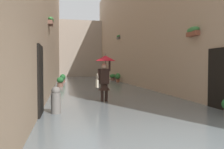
{
  "coord_description": "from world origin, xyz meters",
  "views": [
    {
      "loc": [
        2.21,
        3.23,
        1.57
      ],
      "look_at": [
        0.24,
        -5.77,
        1.22
      ],
      "focal_mm": 34.71,
      "sensor_mm": 36.0,
      "label": 1
    }
  ],
  "objects_px": {
    "potted_plant_near_left": "(118,77)",
    "mooring_bollard": "(56,102)",
    "person_wading": "(105,71)",
    "potted_plant_far_right": "(60,82)",
    "potted_plant_far_left": "(113,77)",
    "potted_plant_near_right": "(63,79)"
  },
  "relations": [
    {
      "from": "potted_plant_near_right",
      "to": "person_wading",
      "type": "bearing_deg",
      "value": 99.12
    },
    {
      "from": "potted_plant_far_left",
      "to": "potted_plant_near_left",
      "type": "distance_m",
      "value": 2.25
    },
    {
      "from": "potted_plant_far_right",
      "to": "mooring_bollard",
      "type": "bearing_deg",
      "value": 90.34
    },
    {
      "from": "potted_plant_near_right",
      "to": "mooring_bollard",
      "type": "bearing_deg",
      "value": 89.64
    },
    {
      "from": "person_wading",
      "to": "mooring_bollard",
      "type": "relative_size",
      "value": 2.2
    },
    {
      "from": "mooring_bollard",
      "to": "potted_plant_far_left",
      "type": "bearing_deg",
      "value": -108.84
    },
    {
      "from": "potted_plant_near_left",
      "to": "mooring_bollard",
      "type": "relative_size",
      "value": 0.98
    },
    {
      "from": "potted_plant_far_left",
      "to": "potted_plant_near_right",
      "type": "bearing_deg",
      "value": 19.04
    },
    {
      "from": "potted_plant_near_left",
      "to": "mooring_bollard",
      "type": "bearing_deg",
      "value": 68.21
    },
    {
      "from": "potted_plant_far_left",
      "to": "mooring_bollard",
      "type": "relative_size",
      "value": 0.81
    },
    {
      "from": "person_wading",
      "to": "potted_plant_far_right",
      "type": "bearing_deg",
      "value": -74.34
    },
    {
      "from": "person_wading",
      "to": "potted_plant_far_right",
      "type": "distance_m",
      "value": 7.29
    },
    {
      "from": "potted_plant_far_right",
      "to": "mooring_bollard",
      "type": "relative_size",
      "value": 0.85
    },
    {
      "from": "potted_plant_far_left",
      "to": "potted_plant_far_right",
      "type": "relative_size",
      "value": 0.95
    },
    {
      "from": "potted_plant_near_right",
      "to": "mooring_bollard",
      "type": "height_order",
      "value": "mooring_bollard"
    },
    {
      "from": "person_wading",
      "to": "potted_plant_near_right",
      "type": "distance_m",
      "value": 11.5
    },
    {
      "from": "potted_plant_near_right",
      "to": "potted_plant_far_right",
      "type": "distance_m",
      "value": 4.36
    },
    {
      "from": "mooring_bollard",
      "to": "person_wading",
      "type": "bearing_deg",
      "value": -133.58
    },
    {
      "from": "person_wading",
      "to": "potted_plant_near_left",
      "type": "distance_m",
      "value": 11.31
    },
    {
      "from": "potted_plant_far_right",
      "to": "mooring_bollard",
      "type": "xyz_separation_m",
      "value": [
        -0.05,
        8.95,
        0.04
      ]
    },
    {
      "from": "potted_plant_far_left",
      "to": "mooring_bollard",
      "type": "height_order",
      "value": "mooring_bollard"
    },
    {
      "from": "potted_plant_far_left",
      "to": "potted_plant_near_left",
      "type": "xyz_separation_m",
      "value": [
        0.02,
        2.25,
        0.07
      ]
    }
  ]
}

